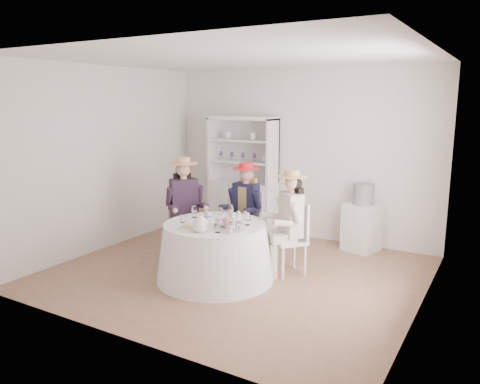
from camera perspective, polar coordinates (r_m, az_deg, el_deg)
The scene contains 23 objects.
ground at distance 6.17m, azimuth -0.48°, elevation -9.77°, with size 4.50×4.50×0.00m, color brown.
ceiling at distance 5.79m, azimuth -0.52°, elevation 16.07°, with size 4.50×4.50×0.00m, color white.
wall_back at distance 7.60m, azimuth 7.28°, elevation 4.60°, with size 4.50×4.50×0.00m, color white.
wall_front at distance 4.26m, azimuth -14.42°, elevation -0.73°, with size 4.50×4.50×0.00m, color white.
wall_left at distance 7.23m, azimuth -16.02°, elevation 3.94°, with size 4.50×4.50×0.00m, color white.
wall_right at distance 5.07m, azimuth 21.89°, elevation 0.66°, with size 4.50×4.50×0.00m, color white.
tea_table at distance 5.85m, azimuth -3.06°, elevation -7.27°, with size 1.45×1.45×0.72m.
hutch at distance 7.90m, azimuth 0.41°, elevation 0.09°, with size 1.19×0.55×1.94m.
side_table at distance 7.19m, azimuth 14.63°, elevation -4.16°, with size 0.45×0.45×0.70m, color silver.
hatbox at distance 7.07m, azimuth 14.83°, elevation -0.23°, with size 0.30×0.30×0.30m, color black.
guest_left at distance 6.57m, azimuth -6.78°, elevation -1.21°, with size 0.61×0.59×1.43m.
guest_mid at distance 6.57m, azimuth 0.64°, elevation -1.51°, with size 0.49×0.51×1.35m.
guest_right at distance 5.94m, azimuth 6.04°, elevation -2.97°, with size 0.56×0.58×1.35m.
spare_chair at distance 7.59m, azimuth -0.04°, elevation -2.01°, with size 0.48×0.48×0.89m.
teacup_a at distance 6.01m, azimuth -3.90°, elevation -2.80°, with size 0.09×0.09×0.07m, color white.
teacup_b at distance 5.97m, azimuth -2.22°, elevation -2.91°, with size 0.07×0.07×0.07m, color white.
teacup_c at distance 5.72m, azimuth -0.05°, elevation -3.56°, with size 0.08×0.08×0.06m, color white.
flower_bowl at distance 5.59m, azimuth -1.78°, elevation -3.99°, with size 0.20×0.20×0.05m, color white.
flower_arrangement at distance 5.54m, azimuth -2.05°, elevation -3.50°, with size 0.18×0.18×0.07m.
table_teapot at distance 5.37m, azimuth -4.81°, elevation -3.99°, with size 0.27×0.19×0.20m.
sandwich_plate at distance 5.55m, azimuth -6.25°, elevation -4.27°, with size 0.24×0.24×0.05m.
cupcake_stand at distance 5.35m, azimuth -0.75°, elevation -3.99°, with size 0.25×0.25×0.23m.
stemware_set at distance 5.72m, azimuth -3.10°, elevation -3.12°, with size 0.85×0.82×0.15m.
Camera 1 is at (2.96, -4.95, 2.20)m, focal length 35.00 mm.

